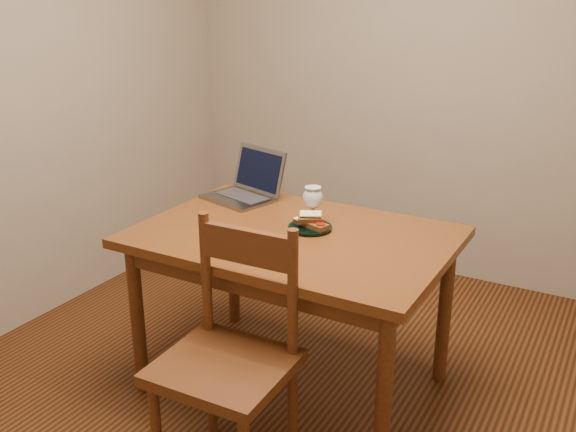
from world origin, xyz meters
The scene contains 11 objects.
floor centered at (0.00, 0.00, -0.01)m, with size 3.20×3.20×0.02m, color black.
back_wall centered at (0.00, 1.61, 1.30)m, with size 3.20×0.02×2.60m, color gray.
left_wall centered at (-1.61, 0.00, 1.30)m, with size 0.02×3.20×2.60m, color gray.
table centered at (-0.07, 0.06, 0.65)m, with size 1.30×0.90×0.74m.
chair centered at (0.00, -0.54, 0.52)m, with size 0.46×0.44×0.48m.
plate centered at (-0.03, 0.13, 0.75)m, with size 0.19×0.19×0.02m, color black.
sandwich_cheese centered at (-0.06, 0.14, 0.77)m, with size 0.09×0.05×0.03m, color #381E0C, non-canonical shape.
sandwich_tomato centered at (0.01, 0.12, 0.77)m, with size 0.10×0.06×0.03m, color #381E0C, non-canonical shape.
sandwich_top centered at (-0.03, 0.13, 0.79)m, with size 0.11×0.06×0.03m, color #381E0C, non-canonical shape.
milk_glass centered at (-0.05, 0.20, 0.83)m, with size 0.09×0.09×0.17m, color white, non-canonical shape.
laptop centered at (-0.50, 0.38, 0.80)m, with size 0.39×0.37×0.23m.
Camera 1 is at (1.14, -2.14, 1.71)m, focal length 40.00 mm.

